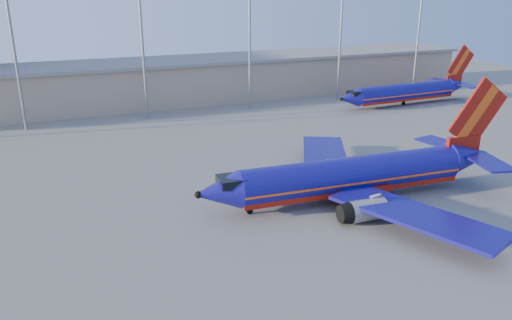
% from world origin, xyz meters
% --- Properties ---
extents(ground, '(220.00, 220.00, 0.00)m').
position_xyz_m(ground, '(0.00, 0.00, 0.00)').
color(ground, slate).
rests_on(ground, ground).
extents(terminal_building, '(122.00, 16.00, 8.50)m').
position_xyz_m(terminal_building, '(10.00, 58.00, 4.32)').
color(terminal_building, '#9F846E').
rests_on(terminal_building, ground).
extents(light_mast_row, '(101.60, 1.60, 28.65)m').
position_xyz_m(light_mast_row, '(5.00, 46.00, 17.55)').
color(light_mast_row, gray).
rests_on(light_mast_row, ground).
extents(aircraft_main, '(37.04, 35.53, 12.54)m').
position_xyz_m(aircraft_main, '(8.14, 0.30, 2.68)').
color(aircraft_main, navy).
rests_on(aircraft_main, ground).
extents(aircraft_second, '(33.19, 12.93, 11.24)m').
position_xyz_m(aircraft_second, '(45.09, 36.13, 2.58)').
color(aircraft_second, navy).
rests_on(aircraft_second, ground).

